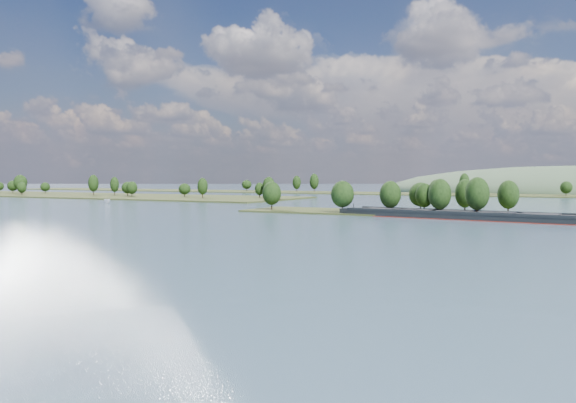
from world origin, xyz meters
The scene contains 6 objects.
ground centered at (0.00, 120.00, 0.00)m, with size 1800.00×1800.00×0.00m, color #384F62.
tree_island centered at (6.86, 179.25, 4.07)m, with size 100.00×30.00×13.53m.
left_bank centered at (-229.29, 260.11, 0.88)m, with size 300.00×80.00×15.17m.
back_shoreline centered at (8.75, 399.80, 0.75)m, with size 900.00×60.00×15.98m.
cargo_barge centered at (41.97, 165.63, 1.56)m, with size 92.24×22.62×12.39m.
motorboat centered at (-140.57, 189.48, 1.16)m, with size 2.27×6.03×2.33m, color silver.
Camera 1 is at (61.86, -9.86, 13.03)m, focal length 35.00 mm.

